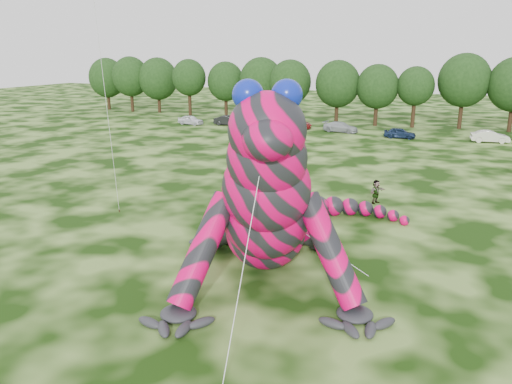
{
  "coord_description": "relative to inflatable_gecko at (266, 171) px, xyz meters",
  "views": [
    {
      "loc": [
        7.85,
        -18.2,
        10.77
      ],
      "look_at": [
        -1.29,
        3.79,
        4.0
      ],
      "focal_mm": 35.0,
      "sensor_mm": 36.0,
      "label": 1
    }
  ],
  "objects": [
    {
      "name": "tree_3",
      "position": [
        -34.54,
        52.28,
        -0.15
      ],
      "size": [
        5.81,
        5.23,
        9.44
      ],
      "primitive_type": null,
      "color": "black",
      "rests_on": "ground"
    },
    {
      "name": "ground",
      "position": [
        1.18,
        -4.79,
        -4.87
      ],
      "size": [
        240.0,
        240.0,
        0.0
      ],
      "primitive_type": "plane",
      "color": "#16330A",
      "rests_on": "ground"
    },
    {
      "name": "car_5",
      "position": [
        12.23,
        43.28,
        -4.14
      ],
      "size": [
        4.58,
        2.18,
        1.45
      ],
      "primitive_type": "imported",
      "rotation": [
        0.0,
        0.0,
        1.72
      ],
      "color": "silver",
      "rests_on": "ground"
    },
    {
      "name": "tree_0",
      "position": [
        -53.38,
        54.45,
        -0.11
      ],
      "size": [
        6.91,
        6.22,
        9.51
      ],
      "primitive_type": null,
      "color": "black",
      "rests_on": "ground"
    },
    {
      "name": "car_4",
      "position": [
        1.74,
        42.22,
        -4.2
      ],
      "size": [
        4.02,
        1.79,
        1.34
      ],
      "primitive_type": "imported",
      "rotation": [
        0.0,
        0.0,
        1.62
      ],
      "color": "#152443",
      "rests_on": "ground"
    },
    {
      "name": "spectator_5",
      "position": [
        3.71,
        12.59,
        -3.99
      ],
      "size": [
        1.17,
        1.7,
        1.76
      ],
      "primitive_type": "imported",
      "rotation": [
        0.0,
        0.0,
        1.13
      ],
      "color": "gray",
      "rests_on": "ground"
    },
    {
      "name": "tree_10",
      "position": [
        8.58,
        53.79,
        0.38
      ],
      "size": [
        7.09,
        6.38,
        10.5
      ],
      "primitive_type": null,
      "color": "black",
      "rests_on": "ground"
    },
    {
      "name": "car_0",
      "position": [
        -28.93,
        42.65,
        -4.17
      ],
      "size": [
        4.28,
        2.23,
        1.39
      ],
      "primitive_type": "imported",
      "rotation": [
        0.0,
        0.0,
        1.42
      ],
      "color": "white",
      "rests_on": "ground"
    },
    {
      "name": "tree_8",
      "position": [
        -3.04,
        52.2,
        -0.4
      ],
      "size": [
        6.14,
        5.53,
        8.94
      ],
      "primitive_type": null,
      "color": "black",
      "rests_on": "ground"
    },
    {
      "name": "tree_1",
      "position": [
        -47.18,
        53.27,
        0.04
      ],
      "size": [
        6.74,
        6.07,
        9.81
      ],
      "primitive_type": null,
      "color": "black",
      "rests_on": "ground"
    },
    {
      "name": "car_1",
      "position": [
        -23.3,
        44.12,
        -4.15
      ],
      "size": [
        4.5,
        1.95,
        1.44
      ],
      "primitive_type": "imported",
      "rotation": [
        0.0,
        0.0,
        1.67
      ],
      "color": "black",
      "rests_on": "ground"
    },
    {
      "name": "spectator_0",
      "position": [
        -9.32,
        18.65,
        -4.01
      ],
      "size": [
        0.74,
        0.69,
        1.71
      ],
      "primitive_type": "imported",
      "rotation": [
        0.0,
        0.0,
        0.6
      ],
      "color": "gray",
      "rests_on": "ground"
    },
    {
      "name": "tree_6",
      "position": [
        -16.38,
        51.9,
        -0.12
      ],
      "size": [
        6.52,
        5.86,
        9.49
      ],
      "primitive_type": null,
      "color": "black",
      "rests_on": "ground"
    },
    {
      "name": "spectator_1",
      "position": [
        -5.49,
        21.87,
        -4.05
      ],
      "size": [
        0.96,
        1.01,
        1.64
      ],
      "primitive_type": "imported",
      "rotation": [
        0.0,
        0.0,
        4.13
      ],
      "color": "gray",
      "rests_on": "ground"
    },
    {
      "name": "car_3",
      "position": [
        -6.37,
        44.21,
        -4.17
      ],
      "size": [
        5.05,
        2.66,
        1.4
      ],
      "primitive_type": "imported",
      "rotation": [
        0.0,
        0.0,
        1.42
      ],
      "color": "#A2A7AB",
      "rests_on": "ground"
    },
    {
      "name": "inflatable_gecko",
      "position": [
        0.0,
        0.0,
        0.0
      ],
      "size": [
        22.53,
        24.22,
        9.74
      ],
      "primitive_type": null,
      "rotation": [
        0.0,
        0.0,
        0.39
      ],
      "color": "#D90153",
      "rests_on": "ground"
    },
    {
      "name": "car_2",
      "position": [
        -13.15,
        44.98,
        -4.2
      ],
      "size": [
        4.84,
        2.25,
        1.34
      ],
      "primitive_type": "imported",
      "rotation": [
        0.0,
        0.0,
        1.58
      ],
      "color": "maroon",
      "rests_on": "ground"
    },
    {
      "name": "tree_4",
      "position": [
        -28.46,
        53.93,
        -0.34
      ],
      "size": [
        6.22,
        5.6,
        9.06
      ],
      "primitive_type": null,
      "color": "black",
      "rests_on": "ground"
    },
    {
      "name": "tree_5",
      "position": [
        -21.95,
        53.65,
        0.03
      ],
      "size": [
        7.16,
        6.44,
        9.8
      ],
      "primitive_type": null,
      "color": "black",
      "rests_on": "ground"
    },
    {
      "name": "tree_2",
      "position": [
        -41.84,
        53.98,
        -0.05
      ],
      "size": [
        7.04,
        6.34,
        9.64
      ],
      "primitive_type": null,
      "color": "black",
      "rests_on": "ground"
    },
    {
      "name": "tree_7",
      "position": [
        -8.9,
        52.02,
        -0.13
      ],
      "size": [
        6.68,
        6.01,
        9.48
      ],
      "primitive_type": null,
      "color": "black",
      "rests_on": "ground"
    },
    {
      "name": "tree_9",
      "position": [
        2.24,
        52.56,
        -0.53
      ],
      "size": [
        5.27,
        4.74,
        8.68
      ],
      "primitive_type": null,
      "color": "black",
      "rests_on": "ground"
    }
  ]
}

